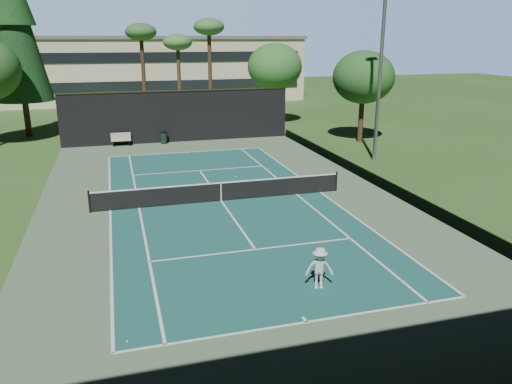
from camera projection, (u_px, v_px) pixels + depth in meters
ground at (221, 201)px, 25.56m from camera, size 160.00×160.00×0.00m
apron_slab at (221, 201)px, 25.55m from camera, size 18.00×32.00×0.01m
court_surface at (221, 201)px, 25.55m from camera, size 10.97×23.77×0.01m
court_lines at (221, 201)px, 25.55m from camera, size 11.07×23.87×0.01m
tennis_net at (221, 191)px, 25.39m from camera, size 12.90×0.10×1.10m
fence at (220, 163)px, 25.02m from camera, size 18.04×32.05×4.03m
player at (319, 268)px, 16.47m from camera, size 1.04×0.75×1.45m
tennis_ball_a at (127, 341)px, 13.68m from camera, size 0.07×0.07×0.07m
tennis_ball_b at (182, 194)px, 26.67m from camera, size 0.07×0.07×0.07m
tennis_ball_c at (236, 177)px, 29.97m from camera, size 0.07×0.07×0.07m
tennis_ball_d at (109, 181)px, 29.06m from camera, size 0.08×0.08×0.08m
park_bench at (121, 139)px, 38.53m from camera, size 1.50×0.45×1.02m
trash_bin at (164, 138)px, 39.37m from camera, size 0.56×0.56×0.95m
pine_tree at (14, 18)px, 39.79m from camera, size 4.80×4.80×15.00m
palm_a at (141, 36)px, 44.66m from camera, size 2.80×2.80×9.32m
palm_b at (178, 45)px, 47.67m from camera, size 2.80×2.80×8.42m
palm_c at (209, 31)px, 45.20m from camera, size 2.80×2.80×9.77m
decid_tree_a at (275, 67)px, 46.80m from camera, size 5.12×5.12×7.62m
decid_tree_b at (363, 77)px, 38.76m from camera, size 4.80×4.80×7.14m
campus_building at (148, 68)px, 66.56m from camera, size 40.50×12.50×8.30m
light_pole at (381, 63)px, 32.32m from camera, size 0.90×0.25×12.22m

